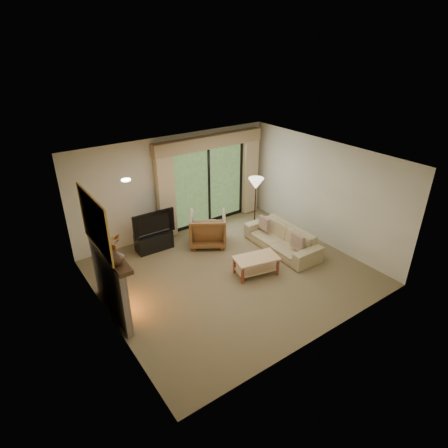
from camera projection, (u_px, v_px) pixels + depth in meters
floor at (232, 273)px, 8.38m from camera, size 5.50×5.50×0.00m
ceiling at (233, 160)px, 7.21m from camera, size 5.50×5.50×0.00m
wall_back at (175, 186)px, 9.62m from camera, size 5.00×0.00×5.00m
wall_front at (325, 277)px, 5.97m from camera, size 5.00×0.00×5.00m
wall_left at (102, 262)px, 6.38m from camera, size 0.00×5.00×5.00m
wall_right at (322, 192)px, 9.20m from camera, size 0.00×5.00×5.00m
fireplace at (110, 283)px, 6.86m from camera, size 0.24×1.70×1.37m
mirror at (95, 223)px, 6.25m from camera, size 0.07×1.45×1.02m
sliding_door at (209, 185)px, 10.18m from camera, size 2.26×0.10×2.16m
curtain_left at (166, 194)px, 9.37m from camera, size 0.45×0.18×2.35m
curtain_right at (250, 174)px, 10.75m from camera, size 0.45×0.18×2.35m
cornice at (210, 142)px, 9.57m from camera, size 3.20×0.24×0.32m
media_console at (154, 241)px, 9.21m from camera, size 0.90×0.42×0.45m
tv at (152, 222)px, 8.97m from camera, size 1.06×0.16×0.61m
armchair at (208, 229)px, 9.38m from camera, size 1.23×1.24×0.83m
sofa at (282, 239)px, 9.16m from camera, size 0.84×2.06×0.60m
pillow_near at (298, 242)px, 8.60m from camera, size 0.10×0.36×0.36m
pillow_far at (264, 223)px, 9.46m from camera, size 0.10×0.34×0.34m
coffee_table at (256, 266)px, 8.24m from camera, size 1.05×0.73×0.43m
floor_lamp at (255, 205)px, 9.86m from camera, size 0.47×0.47×1.50m
vase at (116, 257)px, 6.12m from camera, size 0.35×0.35×0.29m
branches at (109, 246)px, 6.31m from camera, size 0.45×0.41×0.43m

